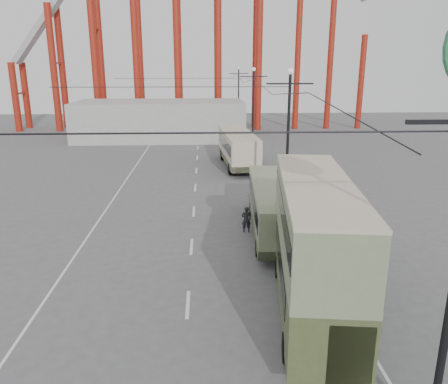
{
  "coord_description": "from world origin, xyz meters",
  "views": [
    {
      "loc": [
        -0.25,
        -12.01,
        9.43
      ],
      "look_at": [
        0.78,
        10.23,
        3.0
      ],
      "focal_mm": 35.0,
      "sensor_mm": 36.0,
      "label": 1
    }
  ],
  "objects_px": {
    "single_decker_green": "(273,206)",
    "pedestrian": "(246,220)",
    "double_decker_bus": "(314,241)",
    "single_decker_cream": "(238,147)"
  },
  "relations": [
    {
      "from": "single_decker_green",
      "to": "pedestrian",
      "type": "relative_size",
      "value": 6.61
    },
    {
      "from": "single_decker_green",
      "to": "single_decker_cream",
      "type": "height_order",
      "value": "single_decker_cream"
    },
    {
      "from": "single_decker_cream",
      "to": "pedestrian",
      "type": "bearing_deg",
      "value": -96.85
    },
    {
      "from": "double_decker_bus",
      "to": "pedestrian",
      "type": "distance_m",
      "value": 9.14
    },
    {
      "from": "single_decker_cream",
      "to": "pedestrian",
      "type": "xyz_separation_m",
      "value": [
        -0.87,
        -17.71,
        -1.08
      ]
    },
    {
      "from": "single_decker_green",
      "to": "pedestrian",
      "type": "distance_m",
      "value": 1.75
    },
    {
      "from": "single_decker_green",
      "to": "single_decker_cream",
      "type": "distance_m",
      "value": 17.79
    },
    {
      "from": "double_decker_bus",
      "to": "single_decker_cream",
      "type": "xyz_separation_m",
      "value": [
        -0.86,
        26.41,
        -1.14
      ]
    },
    {
      "from": "double_decker_bus",
      "to": "pedestrian",
      "type": "xyz_separation_m",
      "value": [
        -1.74,
        8.7,
        -2.23
      ]
    },
    {
      "from": "double_decker_bus",
      "to": "single_decker_green",
      "type": "relative_size",
      "value": 0.99
    }
  ]
}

